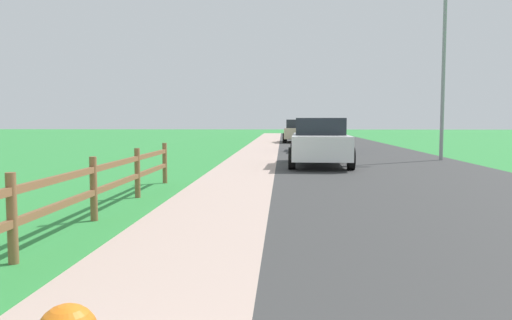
{
  "coord_description": "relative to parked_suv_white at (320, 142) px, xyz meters",
  "views": [
    {
      "loc": [
        0.23,
        0.18,
        1.55
      ],
      "look_at": [
        -0.22,
        8.66,
        0.88
      ],
      "focal_mm": 35.41,
      "sensor_mm": 36.0,
      "label": 1
    }
  ],
  "objects": [
    {
      "name": "curb_concrete",
      "position": [
        -4.5,
        9.45,
        -0.81
      ],
      "size": [
        6.0,
        66.0,
        0.01
      ],
      "primitive_type": "cube",
      "color": "#C1A496",
      "rests_on": "ground"
    },
    {
      "name": "street_lamp",
      "position": [
        4.97,
        2.49,
        3.28
      ],
      "size": [
        1.17,
        0.2,
        6.97
      ],
      "color": "gray",
      "rests_on": "ground"
    },
    {
      "name": "ground_plane",
      "position": [
        -1.5,
        7.45,
        -0.82
      ],
      "size": [
        120.0,
        120.0,
        0.0
      ],
      "primitive_type": "plane",
      "color": "#338F40"
    },
    {
      "name": "parked_car_silver",
      "position": [
        0.78,
        25.51,
        -0.09
      ],
      "size": [
        2.29,
        4.77,
        1.43
      ],
      "color": "#B7BABF",
      "rests_on": "ground"
    },
    {
      "name": "rail_fence",
      "position": [
        -4.16,
        -11.03,
        -0.24
      ],
      "size": [
        0.11,
        11.76,
        1.0
      ],
      "color": "brown",
      "rests_on": "ground"
    },
    {
      "name": "road_asphalt",
      "position": [
        2.0,
        9.45,
        -0.81
      ],
      "size": [
        7.0,
        66.0,
        0.01
      ],
      "primitive_type": "cube",
      "color": "#3A3A3A",
      "rests_on": "ground"
    },
    {
      "name": "parked_car_beige",
      "position": [
        -0.18,
        18.4,
        -0.04
      ],
      "size": [
        2.23,
        4.54,
        1.59
      ],
      "color": "#C6B793",
      "rests_on": "ground"
    },
    {
      "name": "parked_suv_white",
      "position": [
        0.0,
        0.0,
        0.0
      ],
      "size": [
        2.19,
        4.88,
        1.62
      ],
      "color": "white",
      "rests_on": "ground"
    },
    {
      "name": "grass_verge",
      "position": [
        -6.0,
        9.45,
        -0.81
      ],
      "size": [
        5.0,
        66.0,
        0.0
      ],
      "primitive_type": "cube",
      "color": "#338F40",
      "rests_on": "ground"
    },
    {
      "name": "parked_car_blue",
      "position": [
        0.47,
        8.62,
        -0.1
      ],
      "size": [
        2.21,
        5.02,
        1.43
      ],
      "color": "navy",
      "rests_on": "ground"
    }
  ]
}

